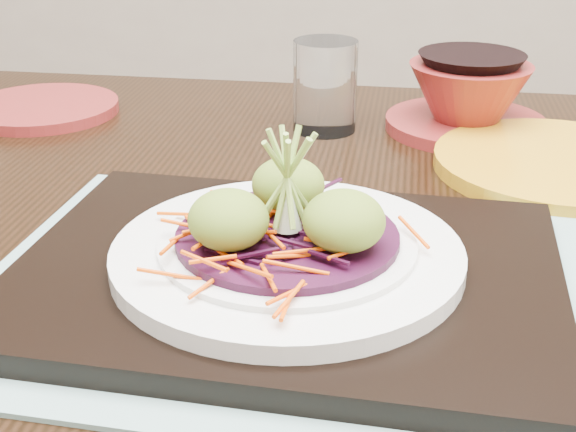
{
  "coord_description": "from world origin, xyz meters",
  "views": [
    {
      "loc": [
        -0.01,
        -0.52,
        1.05
      ],
      "look_at": [
        -0.02,
        -0.04,
        0.83
      ],
      "focal_mm": 50.0,
      "sensor_mm": 36.0,
      "label": 1
    }
  ],
  "objects_px": {
    "terracotta_side_plate": "(43,108)",
    "terracotta_bowl_set": "(468,101)",
    "yellow_plate": "(559,164)",
    "water_glass": "(325,86)",
    "serving_tray": "(287,274)",
    "dining_table": "(307,345)",
    "white_plate": "(287,253)"
  },
  "relations": [
    {
      "from": "dining_table",
      "to": "terracotta_side_plate",
      "type": "height_order",
      "value": "terracotta_side_plate"
    },
    {
      "from": "terracotta_bowl_set",
      "to": "terracotta_side_plate",
      "type": "bearing_deg",
      "value": 174.04
    },
    {
      "from": "dining_table",
      "to": "water_glass",
      "type": "xyz_separation_m",
      "value": [
        0.02,
        0.24,
        0.15
      ]
    },
    {
      "from": "terracotta_bowl_set",
      "to": "yellow_plate",
      "type": "xyz_separation_m",
      "value": [
        0.06,
        -0.11,
        -0.02
      ]
    },
    {
      "from": "dining_table",
      "to": "white_plate",
      "type": "distance_m",
      "value": 0.16
    },
    {
      "from": "dining_table",
      "to": "terracotta_bowl_set",
      "type": "distance_m",
      "value": 0.32
    },
    {
      "from": "dining_table",
      "to": "serving_tray",
      "type": "relative_size",
      "value": 3.83
    },
    {
      "from": "water_glass",
      "to": "yellow_plate",
      "type": "distance_m",
      "value": 0.24
    },
    {
      "from": "dining_table",
      "to": "serving_tray",
      "type": "height_order",
      "value": "serving_tray"
    },
    {
      "from": "water_glass",
      "to": "yellow_plate",
      "type": "height_order",
      "value": "water_glass"
    },
    {
      "from": "dining_table",
      "to": "water_glass",
      "type": "bearing_deg",
      "value": 93.59
    },
    {
      "from": "yellow_plate",
      "to": "water_glass",
      "type": "bearing_deg",
      "value": 152.08
    },
    {
      "from": "serving_tray",
      "to": "white_plate",
      "type": "bearing_deg",
      "value": 10.04
    },
    {
      "from": "serving_tray",
      "to": "water_glass",
      "type": "relative_size",
      "value": 3.81
    },
    {
      "from": "dining_table",
      "to": "serving_tray",
      "type": "distance_m",
      "value": 0.14
    },
    {
      "from": "dining_table",
      "to": "terracotta_bowl_set",
      "type": "height_order",
      "value": "terracotta_bowl_set"
    },
    {
      "from": "dining_table",
      "to": "serving_tray",
      "type": "bearing_deg",
      "value": -91.58
    },
    {
      "from": "serving_tray",
      "to": "yellow_plate",
      "type": "xyz_separation_m",
      "value": [
        0.24,
        0.22,
        -0.0
      ]
    },
    {
      "from": "white_plate",
      "to": "yellow_plate",
      "type": "height_order",
      "value": "white_plate"
    },
    {
      "from": "terracotta_side_plate",
      "to": "white_plate",
      "type": "bearing_deg",
      "value": -53.8
    },
    {
      "from": "serving_tray",
      "to": "water_glass",
      "type": "distance_m",
      "value": 0.33
    },
    {
      "from": "water_glass",
      "to": "terracotta_side_plate",
      "type": "bearing_deg",
      "value": 170.87
    },
    {
      "from": "terracotta_side_plate",
      "to": "terracotta_bowl_set",
      "type": "distance_m",
      "value": 0.46
    },
    {
      "from": "white_plate",
      "to": "terracotta_side_plate",
      "type": "relative_size",
      "value": 1.39
    },
    {
      "from": "terracotta_bowl_set",
      "to": "yellow_plate",
      "type": "relative_size",
      "value": 0.99
    },
    {
      "from": "serving_tray",
      "to": "terracotta_bowl_set",
      "type": "bearing_deg",
      "value": 72.06
    },
    {
      "from": "water_glass",
      "to": "terracotta_bowl_set",
      "type": "distance_m",
      "value": 0.15
    },
    {
      "from": "yellow_plate",
      "to": "serving_tray",
      "type": "bearing_deg",
      "value": -137.73
    },
    {
      "from": "yellow_plate",
      "to": "terracotta_bowl_set",
      "type": "bearing_deg",
      "value": 119.49
    },
    {
      "from": "terracotta_side_plate",
      "to": "yellow_plate",
      "type": "bearing_deg",
      "value": -17.24
    },
    {
      "from": "white_plate",
      "to": "terracotta_side_plate",
      "type": "xyz_separation_m",
      "value": [
        -0.28,
        0.38,
        -0.02
      ]
    },
    {
      "from": "serving_tray",
      "to": "terracotta_side_plate",
      "type": "relative_size",
      "value": 2.14
    }
  ]
}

